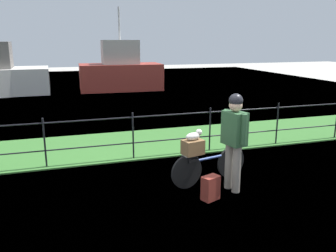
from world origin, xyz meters
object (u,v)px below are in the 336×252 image
Objects in this scene: terrier_dog at (194,136)px; moored_boat_near at (121,72)px; wooden_crate at (193,147)px; bicycle_main at (209,166)px; backpack_on_paving at (211,188)px; cyclist_person at (234,134)px.

terrier_dog is 0.08× the size of moored_boat_near.
terrier_dog is at bearing 12.55° from wooden_crate.
bicycle_main is 3.91× the size of backpack_on_paving.
wooden_crate is 0.87× the size of backpack_on_paving.
bicycle_main is 0.37× the size of moored_boat_near.
wooden_crate reaches higher than bicycle_main.
wooden_crate is at bearing -94.28° from moored_boat_near.
wooden_crate is at bearing -167.45° from terrier_dog.
wooden_crate is 1.08× the size of terrier_dog.
moored_boat_near reaches higher than bicycle_main.
terrier_dog is 0.93m from backpack_on_paving.
bicycle_main is at bearing 123.31° from cyclist_person.
moored_boat_near is at bearing 87.27° from bicycle_main.
cyclist_person is (0.26, -0.40, 0.68)m from bicycle_main.
terrier_dog is at bearing -167.45° from bicycle_main.
wooden_crate is 0.21m from terrier_dog.
bicycle_main is at bearing -92.73° from moored_boat_near.
cyclist_person reaches higher than backpack_on_paving.
terrier_dog is (-0.32, -0.07, 0.61)m from bicycle_main.
wooden_crate is 0.74m from cyclist_person.
terrier_dog is (0.02, 0.01, 0.20)m from wooden_crate.
terrier_dog is at bearing 75.27° from backpack_on_paving.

